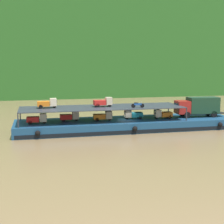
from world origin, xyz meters
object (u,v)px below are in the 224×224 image
(mini_truck_upper_stern, at_px, (47,103))
(mini_truck_upper_mid, at_px, (103,102))
(mini_truck_lower_bow, at_px, (163,114))
(cargo_barge, at_px, (127,124))
(mini_truck_lower_mid, at_px, (103,116))
(motorcycle_upper_port, at_px, (138,105))
(mini_truck_lower_aft, at_px, (70,116))
(covered_lorry, at_px, (198,106))
(mini_truck_lower_fore, at_px, (133,114))
(mini_truck_lower_stern, at_px, (37,119))

(mini_truck_upper_stern, xyz_separation_m, mini_truck_upper_mid, (8.11, -0.38, 0.00))
(mini_truck_lower_bow, bearing_deg, mini_truck_upper_mid, 175.50)
(cargo_barge, relative_size, mini_truck_lower_mid, 11.90)
(motorcycle_upper_port, bearing_deg, cargo_barge, 115.94)
(mini_truck_lower_aft, relative_size, mini_truck_lower_mid, 0.99)
(covered_lorry, bearing_deg, mini_truck_lower_mid, -179.52)
(mini_truck_lower_aft, bearing_deg, cargo_barge, -4.05)
(mini_truck_lower_mid, relative_size, mini_truck_upper_mid, 1.00)
(cargo_barge, xyz_separation_m, motorcycle_upper_port, (0.98, -2.02, 3.18))
(mini_truck_lower_aft, distance_m, mini_truck_lower_fore, 9.58)
(mini_truck_lower_bow, distance_m, motorcycle_upper_port, 5.12)
(covered_lorry, distance_m, mini_truck_upper_stern, 23.33)
(mini_truck_upper_stern, xyz_separation_m, motorcycle_upper_port, (12.71, -2.70, -0.26))
(mini_truck_lower_aft, xyz_separation_m, mini_truck_upper_stern, (-3.16, 0.07, 2.00))
(mini_truck_lower_aft, height_order, motorcycle_upper_port, motorcycle_upper_port)
(covered_lorry, relative_size, mini_truck_lower_aft, 2.89)
(mini_truck_upper_mid, relative_size, motorcycle_upper_port, 1.46)
(cargo_barge, relative_size, mini_truck_lower_bow, 11.97)
(covered_lorry, distance_m, mini_truck_lower_stern, 24.83)
(covered_lorry, height_order, motorcycle_upper_port, covered_lorry)
(mini_truck_lower_mid, xyz_separation_m, mini_truck_upper_stern, (-7.96, 0.95, 2.00))
(mini_truck_lower_mid, relative_size, mini_truck_upper_stern, 1.01)
(mini_truck_lower_aft, relative_size, mini_truck_upper_stern, 0.99)
(mini_truck_upper_stern, bearing_deg, covered_lorry, -2.01)
(mini_truck_lower_aft, bearing_deg, mini_truck_upper_stern, 178.65)
(covered_lorry, relative_size, mini_truck_upper_mid, 2.86)
(mini_truck_lower_aft, xyz_separation_m, mini_truck_upper_mid, (4.95, -0.31, 2.00))
(cargo_barge, relative_size, mini_truck_upper_stern, 12.00)
(covered_lorry, xyz_separation_m, mini_truck_lower_mid, (-15.34, -0.13, -1.00))
(mini_truck_lower_stern, relative_size, mini_truck_lower_aft, 1.01)
(cargo_barge, relative_size, covered_lorry, 4.18)
(covered_lorry, xyz_separation_m, mini_truck_upper_stern, (-23.29, 0.82, 1.00))
(mini_truck_lower_stern, distance_m, mini_truck_upper_mid, 9.87)
(mini_truck_lower_aft, height_order, mini_truck_lower_fore, same)
(mini_truck_lower_mid, bearing_deg, mini_truck_upper_stern, 173.21)
(cargo_barge, distance_m, mini_truck_upper_mid, 5.00)
(mini_truck_lower_stern, height_order, mini_truck_lower_aft, same)
(mini_truck_lower_bow, xyz_separation_m, mini_truck_upper_mid, (-9.14, 0.72, 2.00))
(mini_truck_lower_fore, relative_size, mini_truck_lower_bow, 1.00)
(mini_truck_upper_stern, bearing_deg, mini_truck_lower_stern, -140.87)
(mini_truck_lower_fore, height_order, mini_truck_lower_bow, same)
(mini_truck_lower_stern, bearing_deg, mini_truck_lower_aft, 13.88)
(mini_truck_lower_mid, relative_size, mini_truck_lower_fore, 1.01)
(covered_lorry, bearing_deg, mini_truck_lower_stern, -179.05)
(covered_lorry, height_order, mini_truck_lower_mid, covered_lorry)
(mini_truck_lower_mid, xyz_separation_m, mini_truck_lower_fore, (4.77, 0.54, 0.00))
(mini_truck_lower_stern, xyz_separation_m, mini_truck_lower_aft, (4.67, 1.15, 0.00))
(cargo_barge, xyz_separation_m, mini_truck_upper_stern, (-11.73, 0.68, 3.44))
(motorcycle_upper_port, bearing_deg, mini_truck_lower_stern, 174.09)
(mini_truck_upper_mid, bearing_deg, mini_truck_lower_mid, -105.64)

